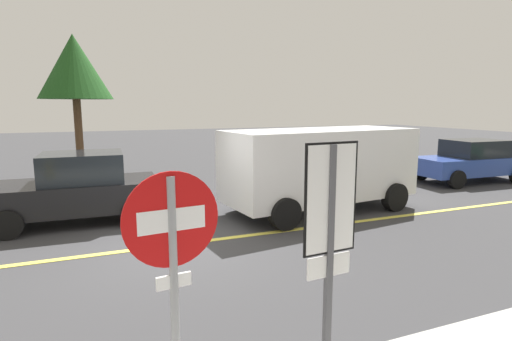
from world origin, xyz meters
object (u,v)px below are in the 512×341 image
Objects in this scene: stop_sign at (173,264)px; speed_limit_sign at (330,228)px; tree_left_verge at (74,68)px; white_van at (320,164)px; car_blue_behind_van at (471,161)px; car_black_approaching at (78,188)px.

stop_sign is 0.93× the size of speed_limit_sign.
tree_left_verge reaches higher than stop_sign.
speed_limit_sign reaches higher than white_van.
car_black_approaching is at bearing -178.62° from car_blue_behind_van.
stop_sign is 0.44× the size of tree_left_verge.
stop_sign is at bearing -82.82° from car_black_approaching.
tree_left_verge is (-1.00, 13.13, 2.55)m from stop_sign.
car_black_approaching is 6.54m from tree_left_verge.
stop_sign is 8.02m from white_van.
car_black_approaching is (-0.94, 7.48, -0.75)m from stop_sign.
stop_sign is 1.38m from speed_limit_sign.
speed_limit_sign is 7.97m from car_black_approaching.
car_black_approaching is at bearing 97.18° from stop_sign.
stop_sign is 7.58m from car_black_approaching.
stop_sign is 13.42m from tree_left_verge.
white_van is at bearing -48.84° from tree_left_verge.
white_van is 1.02× the size of tree_left_verge.
speed_limit_sign is 0.47× the size of white_van.
tree_left_verge is at bearing 94.34° from stop_sign.
car_blue_behind_van is at bearing -21.61° from tree_left_verge.
stop_sign reaches higher than car_black_approaching.
speed_limit_sign is 0.47× the size of tree_left_verge.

